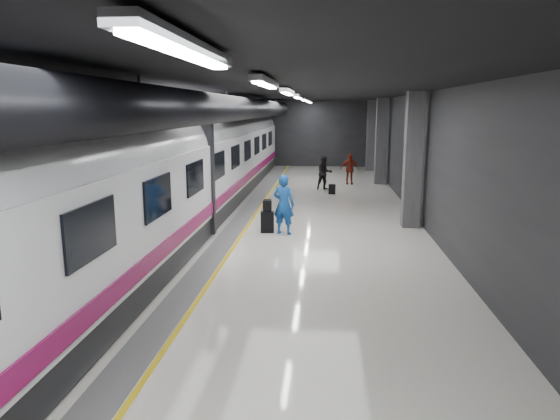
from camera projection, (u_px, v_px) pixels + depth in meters
name	position (u px, v px, depth m)	size (l,w,h in m)	color
ground	(270.00, 238.00, 15.48)	(40.00, 40.00, 0.00)	silver
platform_hall	(264.00, 122.00, 15.73)	(10.02, 40.02, 4.51)	black
train	(165.00, 171.00, 15.36)	(3.05, 38.00, 4.05)	black
traveler_main	(284.00, 204.00, 15.82)	(0.70, 0.46, 1.92)	blue
suitcase_main	(267.00, 222.00, 16.13)	(0.42, 0.27, 0.69)	black
shoulder_bag	(267.00, 206.00, 16.01)	(0.28, 0.15, 0.37)	black
traveler_far_a	(324.00, 173.00, 24.60)	(0.81, 0.63, 1.67)	black
traveler_far_b	(349.00, 169.00, 26.45)	(0.96, 0.40, 1.63)	maroon
suitcase_far	(332.00, 189.00, 23.44)	(0.32, 0.21, 0.47)	black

